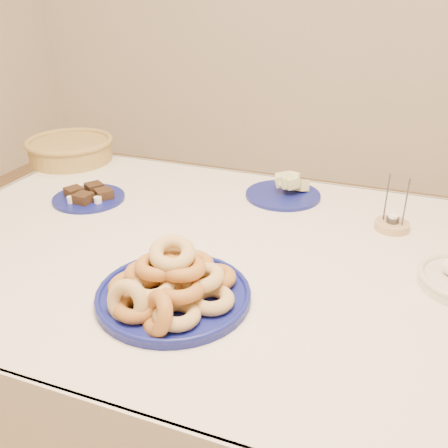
{
  "coord_description": "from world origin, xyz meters",
  "views": [
    {
      "loc": [
        0.37,
        -1.04,
        1.38
      ],
      "look_at": [
        0.0,
        -0.05,
        0.85
      ],
      "focal_mm": 40.0,
      "sensor_mm": 36.0,
      "label": 1
    }
  ],
  "objects_px": {
    "melon_plate": "(286,189)",
    "brownie_plate": "(89,196)",
    "candle_holder": "(392,224)",
    "dining_table": "(231,286)",
    "wicker_basket": "(70,149)",
    "donut_platter": "(171,286)"
  },
  "relations": [
    {
      "from": "melon_plate",
      "to": "brownie_plate",
      "type": "distance_m",
      "value": 0.62
    },
    {
      "from": "donut_platter",
      "to": "wicker_basket",
      "type": "bearing_deg",
      "value": 137.78
    },
    {
      "from": "wicker_basket",
      "to": "melon_plate",
      "type": "bearing_deg",
      "value": -3.24
    },
    {
      "from": "dining_table",
      "to": "wicker_basket",
      "type": "height_order",
      "value": "wicker_basket"
    },
    {
      "from": "wicker_basket",
      "to": "brownie_plate",
      "type": "bearing_deg",
      "value": -46.54
    },
    {
      "from": "dining_table",
      "to": "wicker_basket",
      "type": "xyz_separation_m",
      "value": [
        -0.8,
        0.44,
        0.15
      ]
    },
    {
      "from": "donut_platter",
      "to": "melon_plate",
      "type": "distance_m",
      "value": 0.65
    },
    {
      "from": "melon_plate",
      "to": "candle_holder",
      "type": "height_order",
      "value": "candle_holder"
    },
    {
      "from": "donut_platter",
      "to": "candle_holder",
      "type": "distance_m",
      "value": 0.67
    },
    {
      "from": "dining_table",
      "to": "wicker_basket",
      "type": "bearing_deg",
      "value": 151.35
    },
    {
      "from": "dining_table",
      "to": "melon_plate",
      "type": "height_order",
      "value": "melon_plate"
    },
    {
      "from": "donut_platter",
      "to": "wicker_basket",
      "type": "distance_m",
      "value": 1.03
    },
    {
      "from": "wicker_basket",
      "to": "donut_platter",
      "type": "bearing_deg",
      "value": -42.22
    },
    {
      "from": "donut_platter",
      "to": "wicker_basket",
      "type": "height_order",
      "value": "donut_platter"
    },
    {
      "from": "dining_table",
      "to": "donut_platter",
      "type": "xyz_separation_m",
      "value": [
        -0.04,
        -0.25,
        0.15
      ]
    },
    {
      "from": "candle_holder",
      "to": "wicker_basket",
      "type": "bearing_deg",
      "value": 171.9
    },
    {
      "from": "melon_plate",
      "to": "candle_holder",
      "type": "distance_m",
      "value": 0.35
    },
    {
      "from": "melon_plate",
      "to": "donut_platter",
      "type": "bearing_deg",
      "value": -97.62
    },
    {
      "from": "donut_platter",
      "to": "dining_table",
      "type": "bearing_deg",
      "value": 80.12
    },
    {
      "from": "candle_holder",
      "to": "brownie_plate",
      "type": "bearing_deg",
      "value": -172.07
    },
    {
      "from": "brownie_plate",
      "to": "wicker_basket",
      "type": "relative_size",
      "value": 0.69
    },
    {
      "from": "melon_plate",
      "to": "wicker_basket",
      "type": "distance_m",
      "value": 0.85
    }
  ]
}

